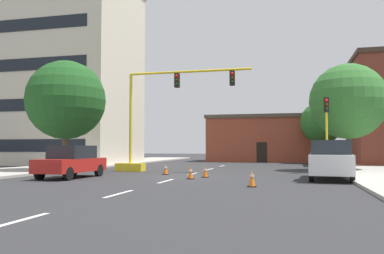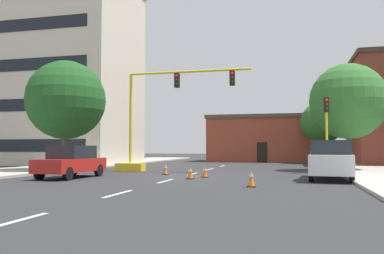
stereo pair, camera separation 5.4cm
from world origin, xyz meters
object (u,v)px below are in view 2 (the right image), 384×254
(traffic_signal_gantry, at_px, (147,138))
(pickup_truck_white, at_px, (331,160))
(traffic_light_pole_right, at_px, (326,117))
(tree_right_mid, at_px, (348,101))
(traffic_cone_roadside_a, at_px, (190,173))
(tree_left_near, at_px, (66,100))
(sedan_red_near_left, at_px, (71,161))
(traffic_cone_roadside_c, at_px, (166,169))
(traffic_cone_roadside_b, at_px, (205,172))
(traffic_cone_roadside_d, at_px, (251,178))
(tree_right_far, at_px, (322,123))

(traffic_signal_gantry, xyz_separation_m, pickup_truck_white, (11.59, -4.32, -1.28))
(traffic_light_pole_right, relative_size, tree_right_mid, 0.64)
(traffic_light_pole_right, height_order, traffic_cone_roadside_a, traffic_light_pole_right)
(tree_left_near, xyz_separation_m, sedan_red_near_left, (3.28, -4.71, -3.95))
(traffic_cone_roadside_c, bearing_deg, tree_right_mid, 30.28)
(traffic_light_pole_right, xyz_separation_m, traffic_cone_roadside_a, (-7.30, -6.28, -3.20))
(traffic_signal_gantry, height_order, traffic_cone_roadside_b, traffic_signal_gantry)
(tree_right_mid, bearing_deg, tree_left_near, -163.31)
(tree_right_mid, distance_m, traffic_cone_roadside_d, 14.81)
(tree_right_mid, relative_size, traffic_cone_roadside_d, 10.46)
(traffic_signal_gantry, bearing_deg, tree_right_far, 52.99)
(traffic_cone_roadside_c, bearing_deg, traffic_light_pole_right, 19.30)
(tree_right_far, relative_size, traffic_cone_roadside_d, 8.80)
(traffic_cone_roadside_c, bearing_deg, tree_right_far, 61.89)
(tree_right_far, bearing_deg, traffic_signal_gantry, -127.01)
(tree_right_far, height_order, traffic_cone_roadside_c, tree_right_far)
(tree_right_far, xyz_separation_m, traffic_cone_roadside_d, (-4.70, -25.99, -3.81))
(traffic_light_pole_right, height_order, pickup_truck_white, traffic_light_pole_right)
(pickup_truck_white, relative_size, traffic_cone_roadside_b, 8.78)
(tree_right_far, relative_size, traffic_cone_roadside_a, 9.48)
(traffic_cone_roadside_a, bearing_deg, tree_right_far, 70.02)
(traffic_signal_gantry, xyz_separation_m, traffic_cone_roadside_b, (5.03, -4.40, -1.95))
(traffic_cone_roadside_c, bearing_deg, tree_left_near, 172.43)
(tree_right_mid, xyz_separation_m, traffic_cone_roadside_c, (-11.30, -6.60, -4.54))
(traffic_signal_gantry, relative_size, sedan_red_near_left, 2.03)
(traffic_signal_gantry, bearing_deg, sedan_red_near_left, -106.41)
(traffic_cone_roadside_b, bearing_deg, traffic_cone_roadside_d, -57.77)
(tree_right_mid, distance_m, traffic_cone_roadside_a, 13.89)
(traffic_cone_roadside_a, relative_size, traffic_cone_roadside_c, 1.03)
(sedan_red_near_left, xyz_separation_m, traffic_cone_roadside_b, (6.93, 2.07, -0.58))
(traffic_cone_roadside_b, xyz_separation_m, traffic_cone_roadside_d, (2.98, -4.72, 0.04))
(traffic_light_pole_right, relative_size, traffic_cone_roadside_a, 7.19)
(tree_left_near, distance_m, sedan_red_near_left, 6.97)
(tree_right_far, height_order, pickup_truck_white, tree_right_far)
(tree_right_far, xyz_separation_m, pickup_truck_white, (-1.12, -21.18, -3.19))
(tree_left_near, relative_size, sedan_red_near_left, 1.65)
(tree_right_far, xyz_separation_m, traffic_cone_roadside_b, (-7.68, -21.26, -3.86))
(traffic_signal_gantry, xyz_separation_m, traffic_light_pole_right, (11.81, 0.61, 1.27))
(traffic_signal_gantry, bearing_deg, traffic_cone_roadside_b, -41.21)
(tree_left_near, relative_size, traffic_cone_roadside_d, 10.44)
(traffic_cone_roadside_d, bearing_deg, tree_left_near, 150.81)
(tree_right_mid, distance_m, tree_right_far, 13.05)
(traffic_cone_roadside_a, xyz_separation_m, traffic_cone_roadside_d, (3.49, -3.45, 0.03))
(tree_right_far, height_order, traffic_cone_roadside_b, tree_right_far)
(tree_right_far, xyz_separation_m, traffic_cone_roadside_c, (-10.47, -19.61, -3.85))
(traffic_cone_roadside_b, bearing_deg, tree_right_mid, 44.12)
(tree_right_far, bearing_deg, pickup_truck_white, -93.03)
(traffic_cone_roadside_a, distance_m, traffic_cone_roadside_c, 3.71)
(traffic_signal_gantry, height_order, tree_left_near, tree_left_near)
(tree_right_far, bearing_deg, sedan_red_near_left, -122.06)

